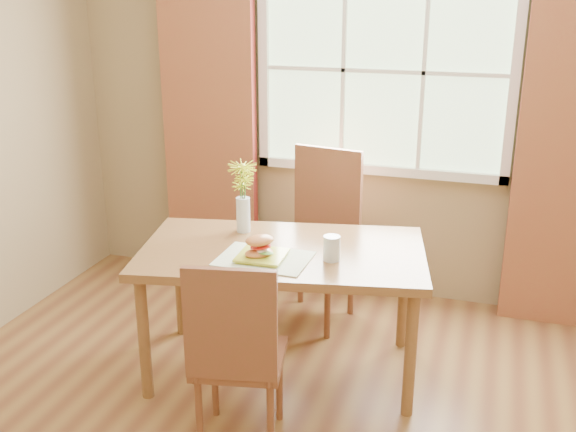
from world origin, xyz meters
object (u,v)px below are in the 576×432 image
Objects in this scene: dining_table at (283,262)px; flower_vase at (243,188)px; chair_far at (321,227)px; chair_near at (236,349)px; croissant_sandwich at (259,246)px; water_glass at (332,249)px.

flower_vase is at bearing 135.84° from dining_table.
chair_near is at bearing -79.74° from chair_far.
dining_table is 0.24m from croissant_sandwich.
water_glass is at bearing -24.53° from croissant_sandwich.
flower_vase is (-0.30, -0.52, 0.37)m from chair_far.
chair_far is (0.00, 1.41, 0.07)m from chair_near.
croissant_sandwich is (-0.06, -0.17, 0.15)m from dining_table.
flower_vase is at bearing 155.76° from water_glass.
chair_far reaches higher than chair_near.
chair_near is (0.02, -0.70, -0.12)m from dining_table.
croissant_sandwich is at bearing -84.84° from chair_far.
dining_table is at bearing 166.28° from water_glass.
flower_vase is (-0.22, 0.36, 0.18)m from croissant_sandwich.
water_glass is (0.26, 0.63, 0.26)m from chair_near.
dining_table is at bearing 28.36° from croissant_sandwich.
chair_far is 0.84m from water_glass.
chair_far is at bearing 77.56° from dining_table.
dining_table is 0.32m from water_glass.
flower_vase is (-0.30, 0.89, 0.45)m from chair_near.
water_glass is at bearing -24.24° from flower_vase.
chair_near is 1.04m from flower_vase.
chair_far is at bearing 59.89° from flower_vase.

